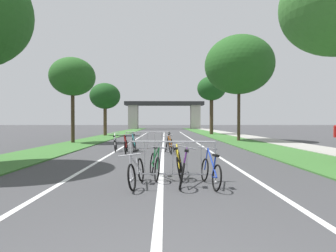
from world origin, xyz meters
TOP-DOWN VIEW (x-y plane):
  - grass_verge_left at (-6.04, 28.98)m, footprint 2.92×70.83m
  - grass_verge_right at (6.04, 28.98)m, footprint 2.92×70.83m
  - sidewalk_path_right at (8.66, 28.98)m, footprint 2.32×70.83m
  - lane_stripe_center at (0.00, 20.49)m, footprint 0.14×40.98m
  - lane_stripe_right_lane at (2.52, 20.49)m, footprint 0.14×40.98m
  - lane_stripe_left_lane at (-2.52, 20.49)m, footprint 0.14×40.98m
  - overpass_bridge at (0.00, 58.54)m, footprint 18.02×3.37m
  - tree_left_pine_near at (-6.66, 17.40)m, footprint 3.27×3.27m
  - tree_left_cypress_far at (-6.68, 27.94)m, footprint 3.43×3.43m
  - tree_right_maple_mid at (6.12, 19.29)m, footprint 5.53×5.53m
  - tree_right_oak_mid at (5.97, 30.93)m, footprint 3.57×3.57m
  - crowd_barrier_nearest at (0.31, 4.89)m, footprint 2.30×0.57m
  - crowd_barrier_second at (-0.80, 11.64)m, footprint 2.29×0.55m
  - bicycle_silver_0 at (-0.58, 4.35)m, footprint 0.53×1.57m
  - bicycle_red_1 at (-1.84, 11.16)m, footprint 0.53×1.61m
  - bicycle_green_2 at (-0.18, 5.27)m, footprint 0.60×1.60m
  - bicycle_blue_3 at (1.21, 4.34)m, footprint 0.52×1.59m
  - bicycle_orange_4 at (0.42, 11.20)m, footprint 0.61×1.73m
  - bicycle_black_5 at (0.22, 12.18)m, footprint 0.42×1.78m
  - bicycle_purple_6 at (0.55, 4.47)m, footprint 0.54×1.65m
  - bicycle_yellow_7 at (0.51, 5.45)m, footprint 0.43×1.70m
  - bicycle_teal_8 at (-1.55, 12.12)m, footprint 0.62×1.65m
  - bicycle_white_9 at (-2.54, 12.08)m, footprint 0.55×1.68m

SIDE VIEW (x-z plane):
  - lane_stripe_center at x=0.00m, z-range 0.00..0.01m
  - lane_stripe_right_lane at x=2.52m, z-range 0.00..0.01m
  - lane_stripe_left_lane at x=-2.52m, z-range 0.00..0.01m
  - grass_verge_left at x=-6.04m, z-range 0.00..0.05m
  - grass_verge_right at x=6.04m, z-range 0.00..0.05m
  - sidewalk_path_right at x=8.66m, z-range 0.00..0.08m
  - bicycle_silver_0 at x=-0.58m, z-range -0.08..0.78m
  - bicycle_blue_3 at x=1.21m, z-range -0.11..0.80m
  - bicycle_purple_6 at x=0.55m, z-range -0.11..0.82m
  - bicycle_red_1 at x=-1.84m, z-range -0.13..0.84m
  - bicycle_yellow_7 at x=0.51m, z-range -0.10..0.82m
  - bicycle_green_2 at x=-0.18m, z-range -0.10..0.83m
  - bicycle_white_9 at x=-2.54m, z-range -0.12..0.86m
  - bicycle_teal_8 at x=-1.55m, z-range -0.09..0.84m
  - bicycle_orange_4 at x=0.42m, z-range -0.11..0.86m
  - bicycle_black_5 at x=0.22m, z-range -0.11..0.90m
  - crowd_barrier_nearest at x=0.31m, z-range -0.01..1.04m
  - crowd_barrier_second at x=-0.80m, z-range -0.01..1.04m
  - overpass_bridge at x=0.00m, z-range 1.07..7.36m
  - tree_left_cypress_far at x=-6.68m, z-range 1.50..7.48m
  - tree_left_pine_near at x=-6.66m, z-range 1.72..8.00m
  - tree_right_oak_mid at x=5.97m, z-range 2.06..9.37m
  - tree_right_maple_mid at x=6.12m, z-range 1.91..10.44m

